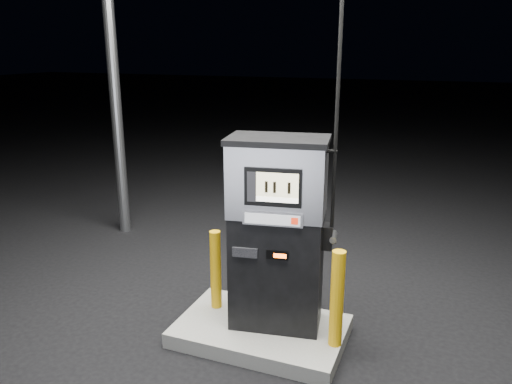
% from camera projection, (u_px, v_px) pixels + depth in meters
% --- Properties ---
extents(ground, '(80.00, 80.00, 0.00)m').
position_uv_depth(ground, '(261.00, 338.00, 4.86)').
color(ground, black).
rests_on(ground, ground).
extents(pump_island, '(1.60, 1.00, 0.15)m').
position_uv_depth(pump_island, '(261.00, 331.00, 4.84)').
color(pump_island, gray).
rests_on(pump_island, ground).
extents(fuel_dispenser, '(1.04, 0.68, 3.78)m').
position_uv_depth(fuel_dispenser, '(277.00, 232.00, 4.60)').
color(fuel_dispenser, black).
rests_on(fuel_dispenser, pump_island).
extents(bollard_left, '(0.14, 0.14, 0.83)m').
position_uv_depth(bollard_left, '(216.00, 270.00, 5.04)').
color(bollard_left, '#EDAB0D').
rests_on(bollard_left, pump_island).
extents(bollard_right, '(0.15, 0.15, 0.90)m').
position_uv_depth(bollard_right, '(337.00, 299.00, 4.37)').
color(bollard_right, '#EDAB0D').
rests_on(bollard_right, pump_island).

